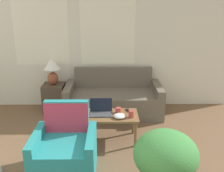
{
  "coord_description": "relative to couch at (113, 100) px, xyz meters",
  "views": [
    {
      "loc": [
        0.62,
        -1.51,
        2.14
      ],
      "look_at": [
        0.67,
        2.82,
        0.75
      ],
      "focal_mm": 42.0,
      "sensor_mm": 36.0,
      "label": 1
    }
  ],
  "objects": [
    {
      "name": "wall_back",
      "position": [
        -0.7,
        0.46,
        1.03
      ],
      "size": [
        6.36,
        0.06,
        2.6
      ],
      "color": "silver",
      "rests_on": "ground_plane"
    },
    {
      "name": "couch",
      "position": [
        0.0,
        0.0,
        0.0
      ],
      "size": [
        1.88,
        0.88,
        0.87
      ],
      "color": "#665B4C",
      "rests_on": "ground_plane"
    },
    {
      "name": "armchair",
      "position": [
        -0.66,
        -1.93,
        0.0
      ],
      "size": [
        0.79,
        0.75,
        0.89
      ],
      "color": "teal",
      "rests_on": "ground_plane"
    },
    {
      "name": "side_table",
      "position": [
        -1.22,
        0.14,
        0.0
      ],
      "size": [
        0.42,
        0.42,
        0.55
      ],
      "color": "#4C3D2D",
      "rests_on": "ground_plane"
    },
    {
      "name": "table_lamp",
      "position": [
        -1.22,
        0.14,
        0.62
      ],
      "size": [
        0.33,
        0.33,
        0.55
      ],
      "color": "brown",
      "rests_on": "side_table"
    },
    {
      "name": "coffee_table",
      "position": [
        -0.07,
        -1.11,
        0.11
      ],
      "size": [
        0.88,
        0.53,
        0.44
      ],
      "color": "brown",
      "rests_on": "ground_plane"
    },
    {
      "name": "laptop",
      "position": [
        -0.22,
        -1.07,
        0.22
      ],
      "size": [
        0.35,
        0.27,
        0.23
      ],
      "color": "#47474C",
      "rests_on": "coffee_table"
    },
    {
      "name": "cup_navy",
      "position": [
        0.26,
        -1.21,
        0.22
      ],
      "size": [
        0.08,
        0.08,
        0.11
      ],
      "color": "#B23D38",
      "rests_on": "coffee_table"
    },
    {
      "name": "cup_yellow",
      "position": [
        0.06,
        -1.03,
        0.21
      ],
      "size": [
        0.09,
        0.09,
        0.08
      ],
      "color": "#B23D38",
      "rests_on": "coffee_table"
    },
    {
      "name": "snack_bowl",
      "position": [
        0.08,
        -1.23,
        0.2
      ],
      "size": [
        0.19,
        0.19,
        0.06
      ],
      "color": "white",
      "rests_on": "coffee_table"
    },
    {
      "name": "tv_remote",
      "position": [
        0.24,
        -0.98,
        0.18
      ],
      "size": [
        0.11,
        0.15,
        0.02
      ],
      "color": "black",
      "rests_on": "coffee_table"
    },
    {
      "name": "potted_plant",
      "position": [
        0.54,
        -2.39,
        0.21
      ],
      "size": [
        0.73,
        0.73,
        0.8
      ],
      "color": "#BCB2A3",
      "rests_on": "ground_plane"
    }
  ]
}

